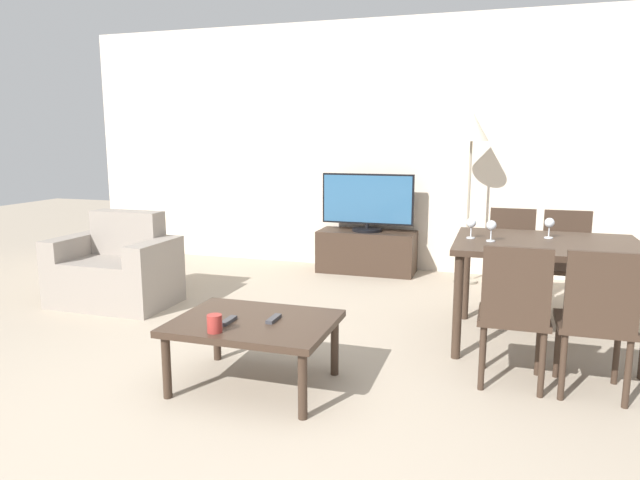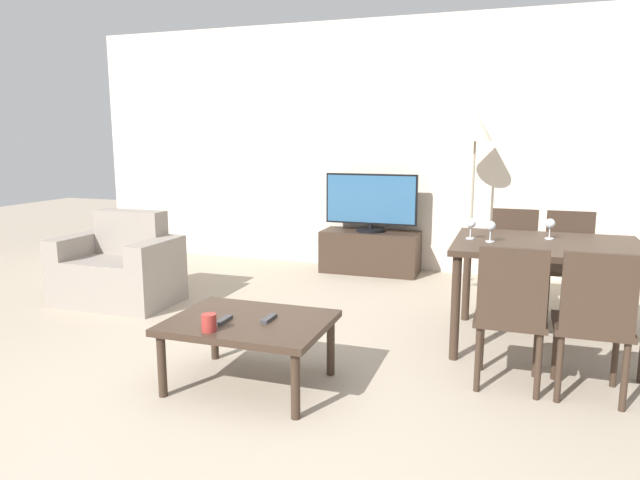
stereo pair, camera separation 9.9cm
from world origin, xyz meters
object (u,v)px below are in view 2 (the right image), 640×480
Objects in this scene: dining_chair_near at (511,311)px; wine_glass_center at (550,225)px; armchair at (119,270)px; tv at (371,203)px; remote_primary at (224,320)px; remote_secondary at (269,318)px; wine_glass_left at (471,225)px; wine_glass_right at (491,227)px; dining_chair_far_left at (513,256)px; dining_chair_far at (569,260)px; cup_white_near at (209,323)px; dining_chair_near_right at (594,318)px; floor_lamp at (475,136)px; dining_table at (547,255)px; coffee_table at (249,327)px; tv_stand at (370,252)px.

wine_glass_center reaches higher than dining_chair_near.
armchair is 1.03× the size of tv.
dining_chair_near reaches higher than remote_primary.
tv is at bearing 92.73° from remote_secondary.
armchair is at bearing -179.68° from wine_glass_left.
remote_primary is 1.03× the size of wine_glass_right.
dining_chair_far_left is (1.47, -0.99, -0.29)m from tv.
dining_chair_near is 1.62m from dining_chair_far_left.
dining_chair_far is at bearing 49.12° from remote_secondary.
tv reaches higher than cup_white_near.
dining_chair_near_right is at bearing 19.19° from cup_white_near.
floor_lamp reaches higher than remote_primary.
dining_chair_near is at bearing 17.12° from remote_secondary.
dining_chair_near_right is 2.80m from floor_lamp.
dining_table is at bearing 2.10° from wine_glass_left.
remote_secondary is 2.11m from wine_glass_center.
dining_chair_far_left is (-0.43, 0.00, 0.00)m from dining_chair_far.
remote_secondary is at bearing -166.92° from dining_chair_near_right.
cup_white_near reaches higher than coffee_table.
dining_table is at bearing 0.58° from armchair.
cup_white_near is at bearing -134.86° from wine_glass_right.
armchair is 6.79× the size of remote_secondary.
tv is 1.08× the size of coffee_table.
remote_secondary is (-1.32, -0.41, -0.06)m from dining_chair_near.
dining_chair_near and dining_chair_near_right have the same top height.
dining_table is 8.43× the size of wine_glass_right.
wine_glass_right reaches higher than dining_chair_far.
dining_table is 0.54m from wine_glass_left.
floor_lamp is at bearing 108.72° from dining_chair_near_right.
wine_glass_center reaches higher than coffee_table.
wine_glass_left reaches higher than dining_chair_near_right.
tv_stand is at bearing 88.53° from cup_white_near.
dining_chair_near is at bearing 16.73° from coffee_table.
dining_chair_far_left is at bearing 56.86° from remote_secondary.
dining_chair_far_left is 0.99m from wine_glass_right.
dining_chair_near is at bearing 23.98° from cup_white_near.
dining_chair_near_right reaches higher than remote_primary.
remote_primary is at bearing -138.70° from wine_glass_right.
dining_chair_far reaches higher than cup_white_near.
dining_chair_near_right and dining_chair_far_left have the same top height.
cup_white_near is (-0.23, -0.28, 0.04)m from remote_secondary.
floor_lamp is 1.80m from wine_glass_left.
remote_secondary is at bearing -162.88° from dining_chair_near.
dining_chair_near is 5.87× the size of wine_glass_right.
dining_chair_near_right is 1.00× the size of dining_chair_far_left.
dining_chair_far is (0.43, 1.62, 0.00)m from dining_chair_near.
armchair is at bearing -134.88° from tv.
remote_primary is at bearing -36.60° from armchair.
dining_chair_far_left is 0.50× the size of floor_lamp.
dining_table is at bearing 36.83° from remote_primary.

